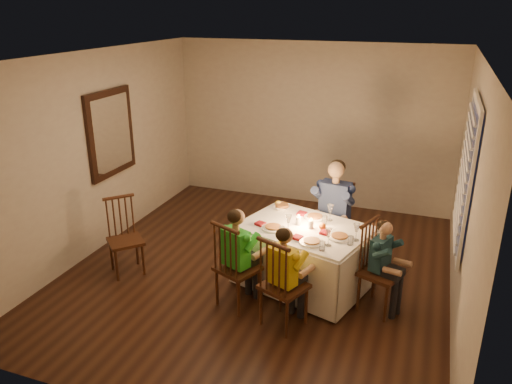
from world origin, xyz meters
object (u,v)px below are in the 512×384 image
(adult, at_px, (331,256))
(chair_end, at_px, (378,309))
(chair_near_right, at_px, (283,324))
(serving_bowl, at_px, (282,207))
(child_green, at_px, (238,304))
(chair_near_left, at_px, (238,304))
(dining_table, at_px, (304,244))
(child_teal, at_px, (378,309))
(child_yellow, at_px, (283,324))
(chair_extra, at_px, (129,272))
(chair_adult, at_px, (331,256))

(adult, bearing_deg, chair_end, -45.14)
(chair_near_right, xyz_separation_m, serving_bowl, (-0.41, 1.24, 0.77))
(chair_end, bearing_deg, child_green, 126.66)
(chair_near_left, distance_m, chair_end, 1.53)
(dining_table, height_order, chair_end, dining_table)
(chair_near_right, relative_size, child_teal, 0.97)
(child_teal, bearing_deg, adult, 56.08)
(child_green, xyz_separation_m, child_yellow, (0.58, -0.18, 0.00))
(chair_near_right, height_order, child_yellow, child_yellow)
(child_green, bearing_deg, child_yellow, -174.54)
(chair_extra, height_order, serving_bowl, serving_bowl)
(chair_near_right, height_order, chair_extra, chair_near_right)
(chair_adult, bearing_deg, dining_table, -93.54)
(chair_end, bearing_deg, child_yellow, 144.77)
(child_green, bearing_deg, dining_table, -107.51)
(child_yellow, bearing_deg, chair_near_right, -0.00)
(chair_extra, relative_size, child_yellow, 0.87)
(chair_near_left, xyz_separation_m, child_teal, (1.47, 0.43, 0.00))
(child_green, height_order, child_teal, child_green)
(adult, bearing_deg, serving_bowl, -137.10)
(child_teal, bearing_deg, chair_adult, 56.08)
(chair_near_left, xyz_separation_m, adult, (0.74, 1.45, 0.00))
(chair_near_left, bearing_deg, chair_adult, -94.11)
(chair_adult, distance_m, child_green, 1.63)
(dining_table, relative_size, serving_bowl, 8.14)
(chair_end, height_order, adult, adult)
(dining_table, distance_m, chair_near_right, 0.99)
(chair_extra, xyz_separation_m, child_teal, (3.02, 0.25, 0.00))
(chair_near_right, bearing_deg, chair_adult, -73.61)
(dining_table, xyz_separation_m, serving_bowl, (-0.40, 0.40, 0.24))
(dining_table, xyz_separation_m, chair_extra, (-2.11, -0.48, -0.53))
(chair_adult, height_order, adult, adult)
(dining_table, bearing_deg, child_teal, 2.35)
(adult, xyz_separation_m, child_yellow, (-0.16, -1.63, 0.00))
(adult, relative_size, child_yellow, 1.19)
(child_yellow, bearing_deg, child_green, 4.59)
(dining_table, relative_size, chair_end, 1.64)
(dining_table, bearing_deg, chair_adult, 93.84)
(chair_near_right, bearing_deg, chair_extra, 12.17)
(chair_end, distance_m, child_teal, 0.00)
(chair_near_right, height_order, child_green, child_green)
(chair_end, xyz_separation_m, adult, (-0.73, 1.01, 0.00))
(adult, distance_m, child_teal, 1.25)
(chair_extra, height_order, child_teal, child_teal)
(dining_table, height_order, chair_near_left, dining_table)
(chair_near_left, distance_m, chair_extra, 1.56)
(chair_near_right, relative_size, chair_extra, 1.06)
(chair_near_right, relative_size, serving_bowl, 4.96)
(child_green, distance_m, serving_bowl, 1.32)
(chair_adult, distance_m, chair_near_left, 1.63)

